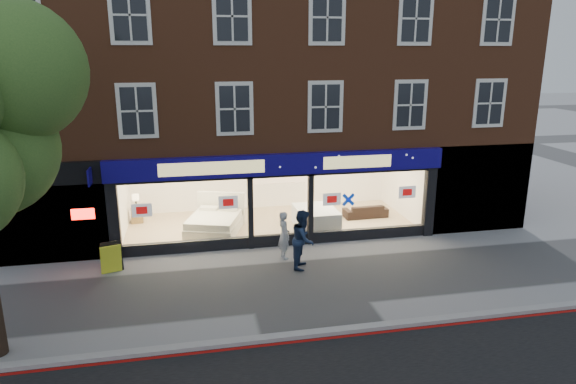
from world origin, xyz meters
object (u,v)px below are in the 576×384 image
object	(u,v)px
display_bed	(215,222)
a_board	(112,258)
pedestrian_grey	(284,235)
sofa	(365,211)
mattress_stack	(316,218)
pedestrian_blue	(303,239)

from	to	relation	value
display_bed	a_board	world-z (taller)	display_bed
a_board	pedestrian_grey	size ratio (longest dim) A/B	0.60
sofa	pedestrian_grey	xyz separation A→B (m)	(-3.99, -3.29, 0.44)
mattress_stack	pedestrian_blue	xyz separation A→B (m)	(-1.27, -3.32, 0.47)
display_bed	mattress_stack	size ratio (longest dim) A/B	1.41
mattress_stack	a_board	distance (m)	7.55
pedestrian_grey	pedestrian_blue	world-z (taller)	pedestrian_blue
sofa	display_bed	bearing A→B (deg)	2.67
sofa	pedestrian_blue	distance (m)	5.48
pedestrian_blue	sofa	bearing A→B (deg)	-17.75
pedestrian_grey	pedestrian_blue	bearing A→B (deg)	-163.97
display_bed	pedestrian_grey	xyz separation A→B (m)	(2.07, -2.81, 0.35)
a_board	pedestrian_blue	distance (m)	5.90
a_board	display_bed	bearing A→B (deg)	25.19
pedestrian_blue	a_board	bearing A→B (deg)	105.39
pedestrian_blue	display_bed	bearing A→B (deg)	57.42
sofa	pedestrian_grey	size ratio (longest dim) A/B	1.10
sofa	a_board	size ratio (longest dim) A/B	1.84
sofa	a_board	distance (m)	9.97
mattress_stack	pedestrian_grey	world-z (taller)	pedestrian_grey
mattress_stack	sofa	world-z (taller)	mattress_stack
display_bed	mattress_stack	distance (m)	3.80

